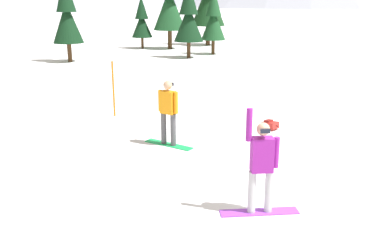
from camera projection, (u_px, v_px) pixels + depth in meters
ground_plane at (301, 198)px, 8.78m from camera, size 800.00×800.00×0.00m
snowboarder_foreground at (262, 165)px, 7.90m from camera, size 1.52×0.61×2.04m
snowboarder_midground at (168, 111)px, 11.64m from camera, size 1.13×1.32×1.80m
backpack_red at (270, 125)px, 13.31m from camera, size 0.48×0.55×0.29m
trail_marker_pole at (113, 89)px, 14.55m from camera, size 0.06×0.06×1.88m
pine_tree_leaning at (213, 18)px, 30.08m from camera, size 1.71×1.71×4.64m
pine_tree_young at (67, 14)px, 26.35m from camera, size 1.85×1.85×5.36m
pine_tree_short at (169, 1)px, 33.08m from camera, size 2.51×2.51×6.63m
pine_tree_slender at (142, 20)px, 33.56m from camera, size 1.60×1.60×4.02m
pine_tree_broad at (189, 16)px, 28.22m from camera, size 1.95×1.95×4.98m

